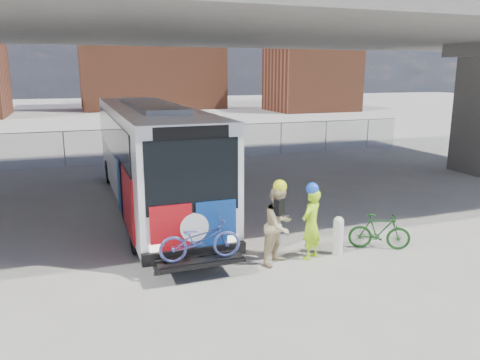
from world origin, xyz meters
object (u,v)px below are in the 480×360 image
bus (151,148)px  bollard (338,234)px  cyclist_hivis (311,222)px  cyclist_tan (279,224)px  bike_parked (379,232)px

bus → bollard: size_ratio=12.37×
bollard → cyclist_hivis: 0.91m
cyclist_hivis → cyclist_tan: bearing=-30.3°
bollard → cyclist_tan: cyclist_tan is taller
bollard → bike_parked: 1.26m
bollard → cyclist_hivis: cyclist_hivis is taller
bollard → cyclist_hivis: (-0.81, 0.00, 0.41)m
cyclist_tan → cyclist_hivis: bearing=-32.3°
bus → bike_parked: 8.29m
cyclist_hivis → bollard: bearing=149.6°
bollard → bus: bearing=121.1°
bollard → bike_parked: bearing=-2.3°
cyclist_hivis → cyclist_tan: 0.90m
bus → cyclist_tan: size_ratio=5.98×
bus → cyclist_hivis: size_ratio=6.40×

